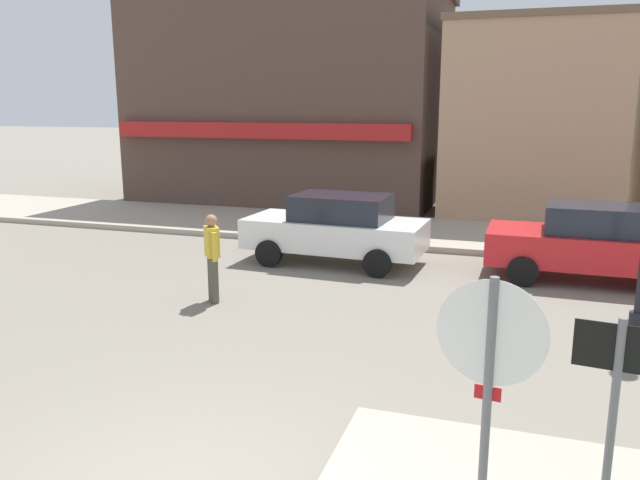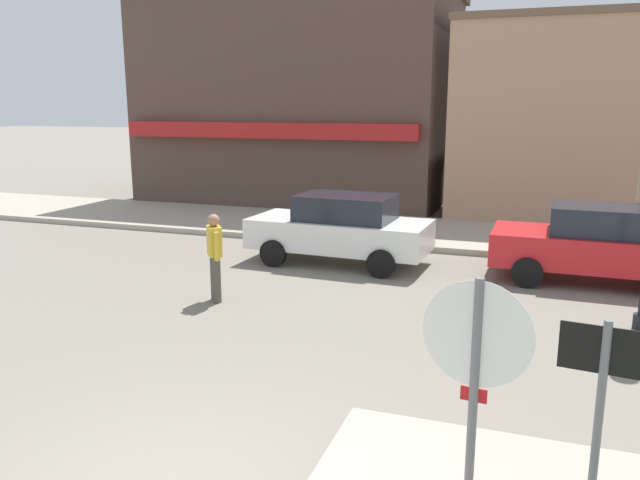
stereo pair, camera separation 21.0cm
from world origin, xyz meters
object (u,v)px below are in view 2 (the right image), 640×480
object	(u,v)px
pedestrian_crossing_near	(215,255)
parked_car_nearest	(341,228)
stop_sign	(474,379)
one_way_sign	(598,425)
parked_car_second	(598,243)

from	to	relation	value
pedestrian_crossing_near	parked_car_nearest	bearing A→B (deg)	69.13
stop_sign	one_way_sign	world-z (taller)	stop_sign
stop_sign	one_way_sign	xyz separation A→B (m)	(0.85, -0.06, -0.19)
parked_car_second	pedestrian_crossing_near	xyz separation A→B (m)	(-6.63, -3.59, 0.06)
one_way_sign	parked_car_second	size ratio (longest dim) A/B	0.52
parked_car_nearest	pedestrian_crossing_near	world-z (taller)	pedestrian_crossing_near
stop_sign	pedestrian_crossing_near	distance (m)	7.30
stop_sign	parked_car_second	distance (m)	8.99
one_way_sign	parked_car_nearest	distance (m)	9.87
one_way_sign	parked_car_second	bearing A→B (deg)	85.35
parked_car_nearest	pedestrian_crossing_near	xyz separation A→B (m)	(-1.31, -3.43, 0.06)
one_way_sign	stop_sign	bearing A→B (deg)	176.15
parked_car_nearest	parked_car_second	bearing A→B (deg)	1.78
one_way_sign	parked_car_nearest	bearing A→B (deg)	117.82
one_way_sign	parked_car_second	distance (m)	8.92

